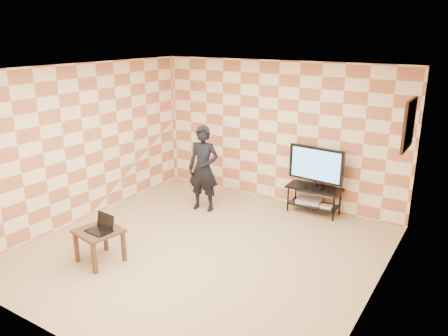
{
  "coord_description": "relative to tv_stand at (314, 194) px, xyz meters",
  "views": [
    {
      "loc": [
        3.48,
        -4.92,
        3.19
      ],
      "look_at": [
        0.0,
        0.6,
        1.15
      ],
      "focal_mm": 35.0,
      "sensor_mm": 36.0,
      "label": 1
    }
  ],
  "objects": [
    {
      "name": "floor",
      "position": [
        -0.9,
        -2.25,
        -0.37
      ],
      "size": [
        5.0,
        5.0,
        0.0
      ],
      "primitive_type": "plane",
      "color": "tan",
      "rests_on": "ground"
    },
    {
      "name": "wall_back",
      "position": [
        -0.9,
        0.25,
        0.98
      ],
      "size": [
        5.0,
        0.02,
        2.7
      ],
      "primitive_type": "cube",
      "color": "#F5E5BC",
      "rests_on": "ground"
    },
    {
      "name": "wall_front",
      "position": [
        -0.9,
        -4.75,
        0.98
      ],
      "size": [
        5.0,
        0.02,
        2.7
      ],
      "primitive_type": "cube",
      "color": "#F5E5BC",
      "rests_on": "ground"
    },
    {
      "name": "wall_left",
      "position": [
        -3.4,
        -2.25,
        0.98
      ],
      "size": [
        0.02,
        5.0,
        2.7
      ],
      "primitive_type": "cube",
      "color": "#F5E5BC",
      "rests_on": "ground"
    },
    {
      "name": "wall_right",
      "position": [
        1.6,
        -2.25,
        0.98
      ],
      "size": [
        0.02,
        5.0,
        2.7
      ],
      "primitive_type": "cube",
      "color": "#F5E5BC",
      "rests_on": "ground"
    },
    {
      "name": "ceiling",
      "position": [
        -0.9,
        -2.25,
        2.33
      ],
      "size": [
        5.0,
        5.0,
        0.02
      ],
      "primitive_type": "cube",
      "color": "white",
      "rests_on": "wall_back"
    },
    {
      "name": "wall_art",
      "position": [
        1.57,
        -0.7,
        1.58
      ],
      "size": [
        0.04,
        0.72,
        0.72
      ],
      "color": "black",
      "rests_on": "wall_right"
    },
    {
      "name": "tv_stand",
      "position": [
        0.0,
        0.0,
        0.0
      ],
      "size": [
        0.98,
        0.44,
        0.5
      ],
      "color": "black",
      "rests_on": "floor"
    },
    {
      "name": "tv",
      "position": [
        0.0,
        -0.0,
        0.55
      ],
      "size": [
        1.03,
        0.22,
        0.75
      ],
      "color": "black",
      "rests_on": "tv_stand"
    },
    {
      "name": "dvd_player",
      "position": [
        -0.1,
        0.02,
        -0.16
      ],
      "size": [
        0.47,
        0.37,
        0.07
      ],
      "primitive_type": "cube",
      "rotation": [
        0.0,
        0.0,
        0.14
      ],
      "color": "#BCBDBF",
      "rests_on": "tv_stand"
    },
    {
      "name": "game_console",
      "position": [
        0.25,
        -0.05,
        -0.17
      ],
      "size": [
        0.22,
        0.17,
        0.05
      ],
      "primitive_type": "cube",
      "rotation": [
        0.0,
        0.0,
        0.12
      ],
      "color": "silver",
      "rests_on": "tv_stand"
    },
    {
      "name": "side_table",
      "position": [
        -1.95,
        -3.34,
        0.05
      ],
      "size": [
        0.67,
        0.67,
        0.5
      ],
      "color": "#3A2319",
      "rests_on": "floor"
    },
    {
      "name": "laptop",
      "position": [
        -1.9,
        -3.33,
        0.19
      ],
      "size": [
        0.38,
        0.31,
        0.23
      ],
      "color": "black",
      "rests_on": "side_table"
    },
    {
      "name": "person",
      "position": [
        -1.81,
        -0.93,
        0.43
      ],
      "size": [
        0.65,
        0.49,
        1.59
      ],
      "primitive_type": "imported",
      "rotation": [
        0.0,
        0.0,
        0.21
      ],
      "color": "black",
      "rests_on": "floor"
    }
  ]
}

